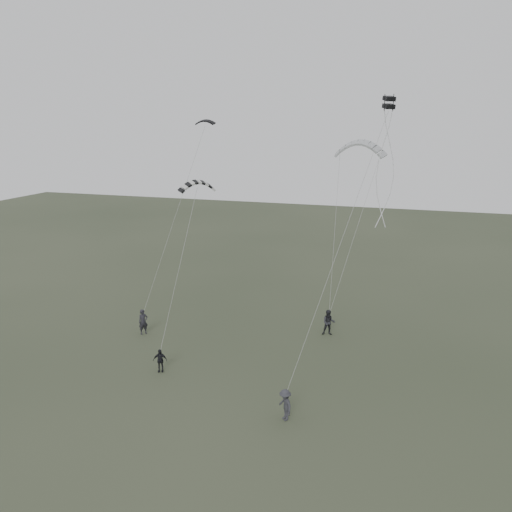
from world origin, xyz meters
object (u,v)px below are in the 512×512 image
(kite_pale_large, at_px, (360,143))
(flyer_left, at_px, (143,322))
(kite_dark_small, at_px, (205,121))
(kite_box, at_px, (389,102))
(flyer_right, at_px, (329,322))
(kite_striped, at_px, (197,182))
(flyer_far, at_px, (285,405))
(flyer_center, at_px, (160,360))

(kite_pale_large, bearing_deg, flyer_left, -137.43)
(flyer_left, xyz_separation_m, kite_dark_small, (2.46, 7.28, 14.85))
(kite_pale_large, relative_size, kite_box, 5.78)
(flyer_right, distance_m, kite_striped, 14.40)
(flyer_right, bearing_deg, kite_pale_large, 65.02)
(kite_striped, height_order, kite_box, kite_box)
(flyer_right, bearing_deg, flyer_far, -104.33)
(flyer_far, distance_m, kite_pale_large, 21.62)
(flyer_center, distance_m, kite_box, 21.43)
(flyer_center, bearing_deg, flyer_left, 111.05)
(flyer_center, height_order, kite_pale_large, kite_pale_large)
(kite_pale_large, bearing_deg, flyer_center, -116.23)
(kite_dark_small, xyz_separation_m, kite_box, (14.65, -6.73, 1.01))
(flyer_center, height_order, flyer_far, flyer_far)
(kite_striped, relative_size, kite_box, 3.76)
(flyer_center, distance_m, kite_dark_small, 19.49)
(flyer_center, distance_m, kite_striped, 12.50)
(flyer_left, distance_m, kite_box, 23.33)
(flyer_left, bearing_deg, kite_striped, -33.13)
(kite_dark_small, bearing_deg, kite_box, -23.82)
(flyer_left, bearing_deg, kite_pale_large, -17.00)
(flyer_left, distance_m, flyer_center, 6.44)
(kite_dark_small, xyz_separation_m, kite_pale_large, (12.24, 1.79, -1.65))
(flyer_left, xyz_separation_m, flyer_center, (4.05, -5.00, -0.21))
(flyer_right, relative_size, flyer_center, 1.27)
(flyer_far, distance_m, kite_box, 18.48)
(flyer_far, xyz_separation_m, kite_box, (3.99, 8.46, 15.94))
(flyer_left, xyz_separation_m, kite_striped, (4.29, 1.19, 10.65))
(flyer_center, xyz_separation_m, kite_box, (13.06, 5.55, 16.06))
(flyer_far, distance_m, kite_dark_small, 23.82)
(flyer_right, xyz_separation_m, kite_striped, (-9.27, -2.85, 10.64))
(flyer_left, xyz_separation_m, flyer_far, (13.12, -7.91, -0.09))
(flyer_center, bearing_deg, flyer_far, -35.70)
(flyer_right, relative_size, kite_box, 2.85)
(flyer_right, bearing_deg, flyer_left, -175.62)
(flyer_far, height_order, kite_pale_large, kite_pale_large)
(flyer_right, height_order, flyer_center, flyer_right)
(flyer_center, relative_size, kite_box, 2.24)
(flyer_center, height_order, kite_box, kite_box)
(flyer_left, distance_m, kite_striped, 11.54)
(flyer_left, xyz_separation_m, flyer_right, (13.56, 4.04, 0.01))
(flyer_left, height_order, flyer_far, flyer_left)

